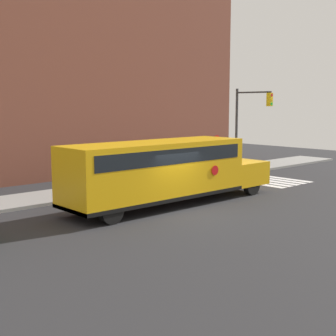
% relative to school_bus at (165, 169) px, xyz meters
% --- Properties ---
extents(ground_plane, '(60.00, 60.00, 0.00)m').
position_rel_school_bus_xyz_m(ground_plane, '(-0.36, -1.51, -1.67)').
color(ground_plane, '#28282B').
extents(sidewalk_strip, '(44.00, 3.00, 0.15)m').
position_rel_school_bus_xyz_m(sidewalk_strip, '(-0.36, 4.99, -1.60)').
color(sidewalk_strip, gray).
rests_on(sidewalk_strip, ground).
extents(building_backdrop, '(32.00, 4.00, 13.41)m').
position_rel_school_bus_xyz_m(building_backdrop, '(-0.36, 11.49, 5.03)').
color(building_backdrop, brown).
rests_on(building_backdrop, ground).
extents(crosswalk_stripes, '(3.30, 3.20, 0.01)m').
position_rel_school_bus_xyz_m(crosswalk_stripes, '(9.26, 0.49, -1.67)').
color(crosswalk_stripes, white).
rests_on(crosswalk_stripes, ground).
extents(school_bus, '(11.14, 2.57, 2.92)m').
position_rel_school_bus_xyz_m(school_bus, '(0.00, 0.00, 0.00)').
color(school_bus, '#EAA80F').
rests_on(school_bus, ground).
extents(stop_sign, '(0.69, 0.10, 2.64)m').
position_rel_school_bus_xyz_m(stop_sign, '(7.99, 4.03, 0.07)').
color(stop_sign, '#38383A').
rests_on(stop_sign, ground).
extents(traffic_light, '(0.28, 2.74, 5.53)m').
position_rel_school_bus_xyz_m(traffic_light, '(9.73, 3.03, 1.95)').
color(traffic_light, '#38383A').
rests_on(traffic_light, ground).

